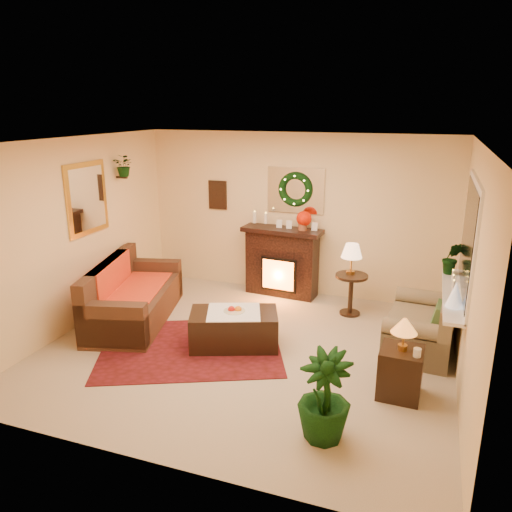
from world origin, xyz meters
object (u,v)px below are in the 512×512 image
(fireplace, at_px, (282,262))
(loveseat, at_px, (421,317))
(side_table_round, at_px, (351,294))
(end_table_square, at_px, (400,372))
(sofa, at_px, (135,292))
(coffee_table, at_px, (234,331))

(fireplace, height_order, loveseat, fireplace)
(side_table_round, xyz_separation_m, end_table_square, (0.86, -2.01, -0.05))
(sofa, relative_size, coffee_table, 1.84)
(sofa, bearing_deg, loveseat, -7.54)
(sofa, distance_m, side_table_round, 3.15)
(sofa, height_order, loveseat, sofa)
(coffee_table, bearing_deg, side_table_round, 30.23)
(fireplace, height_order, end_table_square, fireplace)
(loveseat, relative_size, side_table_round, 2.17)
(loveseat, height_order, coffee_table, loveseat)
(sofa, height_order, end_table_square, sofa)
(sofa, xyz_separation_m, loveseat, (3.90, 0.48, -0.01))
(sofa, relative_size, fireplace, 1.78)
(end_table_square, bearing_deg, loveseat, 82.99)
(loveseat, bearing_deg, sofa, -169.11)
(fireplace, distance_m, end_table_square, 3.23)
(side_table_round, distance_m, coffee_table, 1.98)
(side_table_round, bearing_deg, loveseat, -36.90)
(fireplace, distance_m, coffee_table, 2.02)
(fireplace, relative_size, loveseat, 0.85)
(sofa, relative_size, end_table_square, 3.76)
(side_table_round, relative_size, coffee_table, 0.56)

